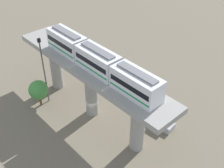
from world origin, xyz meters
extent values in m
plane|color=#706654|center=(0.00, 0.00, 0.00)|extent=(120.00, 120.00, 0.00)
cylinder|color=#999691|center=(0.00, -9.38, 3.99)|extent=(1.90, 1.90, 7.99)
cylinder|color=#999691|center=(0.00, 0.00, 3.99)|extent=(1.90, 1.90, 7.99)
cylinder|color=#999691|center=(0.00, 9.38, 3.99)|extent=(1.90, 1.90, 7.99)
cube|color=#999691|center=(0.00, 0.00, 8.39)|extent=(5.20, 28.85, 0.80)
cube|color=white|center=(0.00, -5.18, 10.29)|extent=(2.60, 6.60, 3.00)
cube|color=black|center=(0.00, -5.18, 10.54)|extent=(2.64, 6.07, 0.70)
cube|color=#1E8C4C|center=(0.00, -5.18, 9.54)|extent=(2.64, 6.34, 0.24)
cube|color=slate|center=(0.00, -5.18, 11.91)|extent=(1.10, 5.61, 0.24)
cube|color=white|center=(0.00, 1.77, 10.29)|extent=(2.60, 6.60, 3.00)
cube|color=black|center=(0.00, 1.77, 10.54)|extent=(2.64, 6.07, 0.70)
cube|color=#1E8C4C|center=(0.00, 1.77, 9.54)|extent=(2.64, 6.34, 0.24)
cube|color=slate|center=(0.00, 1.77, 11.91)|extent=(1.10, 5.61, 0.24)
cube|color=white|center=(0.00, 8.72, 10.29)|extent=(2.60, 6.60, 3.00)
cube|color=black|center=(0.00, 8.72, 10.54)|extent=(2.64, 6.07, 0.70)
cube|color=#1E8C4C|center=(0.00, 8.72, 9.54)|extent=(2.64, 6.34, 0.24)
cube|color=slate|center=(0.00, 8.72, 11.91)|extent=(1.10, 5.61, 0.24)
cube|color=#B2B5BA|center=(-5.61, 8.86, 0.50)|extent=(2.28, 4.38, 1.00)
cube|color=black|center=(-5.61, 9.01, 1.38)|extent=(1.90, 2.48, 0.76)
cube|color=#284CB7|center=(-8.80, -8.74, 0.50)|extent=(2.09, 4.32, 1.00)
cube|color=black|center=(-8.80, -8.59, 1.38)|extent=(1.80, 2.41, 0.76)
cylinder|color=brown|center=(4.92, -7.03, 1.10)|extent=(0.36, 0.36, 2.20)
sphere|color=#479342|center=(4.92, -7.03, 3.04)|extent=(3.06, 3.06, 3.06)
cylinder|color=#4C4C51|center=(3.40, -7.09, 5.39)|extent=(0.20, 0.20, 10.79)
cube|color=black|center=(3.40, -7.09, 11.09)|extent=(0.44, 0.28, 0.60)
camera|label=1|loc=(20.22, 26.53, 30.21)|focal=45.94mm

